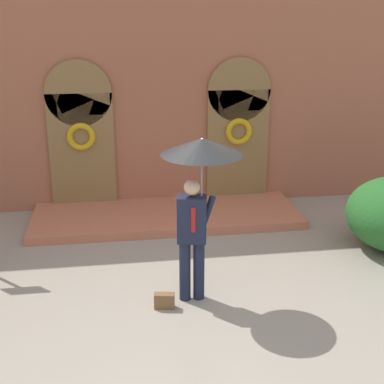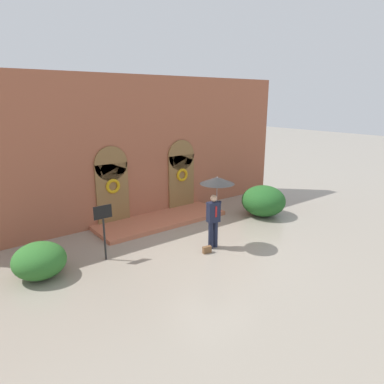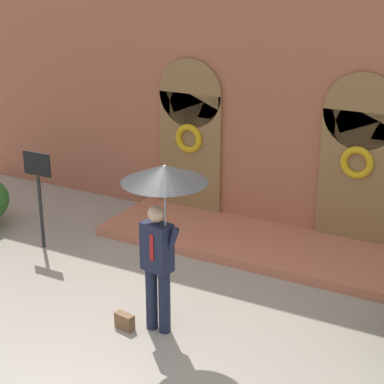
{
  "view_description": "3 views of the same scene",
  "coord_description": "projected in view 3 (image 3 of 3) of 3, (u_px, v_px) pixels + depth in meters",
  "views": [
    {
      "loc": [
        -0.94,
        -6.72,
        3.97
      ],
      "look_at": [
        0.23,
        1.18,
        1.21
      ],
      "focal_mm": 50.0,
      "sensor_mm": 36.0,
      "label": 1
    },
    {
      "loc": [
        -6.77,
        -7.83,
        4.74
      ],
      "look_at": [
        0.29,
        1.43,
        1.54
      ],
      "focal_mm": 32.0,
      "sensor_mm": 36.0,
      "label": 2
    },
    {
      "loc": [
        4.07,
        -6.43,
        4.72
      ],
      "look_at": [
        -0.23,
        1.45,
        1.47
      ],
      "focal_mm": 60.0,
      "sensor_mm": 36.0,
      "label": 3
    }
  ],
  "objects": [
    {
      "name": "ground_plane",
      "position": [
        156.0,
        328.0,
        8.74
      ],
      "size": [
        80.0,
        80.0,
        0.0
      ],
      "primitive_type": "plane",
      "color": "gray"
    },
    {
      "name": "handbag",
      "position": [
        125.0,
        321.0,
        8.69
      ],
      "size": [
        0.3,
        0.17,
        0.22
      ],
      "primitive_type": "cube",
      "rotation": [
        0.0,
        0.0,
        -0.17
      ],
      "color": "brown",
      "rests_on": "ground"
    },
    {
      "name": "sign_post",
      "position": [
        39.0,
        184.0,
        10.82
      ],
      "size": [
        0.56,
        0.06,
        1.72
      ],
      "color": "black",
      "rests_on": "ground"
    },
    {
      "name": "person_with_umbrella",
      "position": [
        163.0,
        199.0,
        8.01
      ],
      "size": [
        1.1,
        1.1,
        2.36
      ],
      "color": "#191E33",
      "rests_on": "ground"
    },
    {
      "name": "building_facade",
      "position": [
        277.0,
        84.0,
        11.26
      ],
      "size": [
        14.0,
        2.3,
        5.6
      ],
      "color": "#9E563D",
      "rests_on": "ground"
    }
  ]
}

